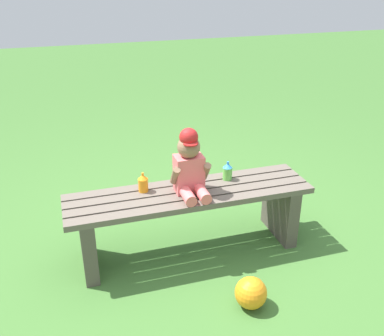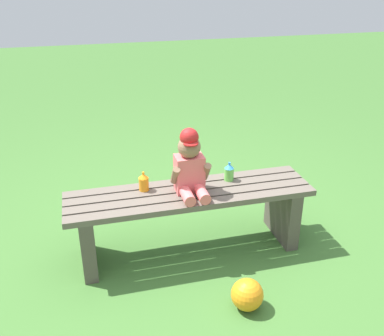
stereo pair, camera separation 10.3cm
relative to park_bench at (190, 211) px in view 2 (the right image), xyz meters
The scene contains 6 objects.
ground_plane 0.29m from the park_bench, ahead, with size 16.00×16.00×0.00m, color #3D6B2D.
park_bench is the anchor object (origin of this frame).
child_figure 0.32m from the park_bench, 76.97° to the right, with size 0.23×0.27×0.40m.
sippy_cup_left 0.34m from the park_bench, 162.40° to the left, with size 0.06×0.06×0.12m.
sippy_cup_right 0.35m from the park_bench, 16.87° to the left, with size 0.06×0.06×0.12m.
toy_ball 0.65m from the park_bench, 74.55° to the right, with size 0.18×0.18×0.18m, color orange.
Camera 2 is at (-0.59, -2.30, 1.71)m, focal length 41.28 mm.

